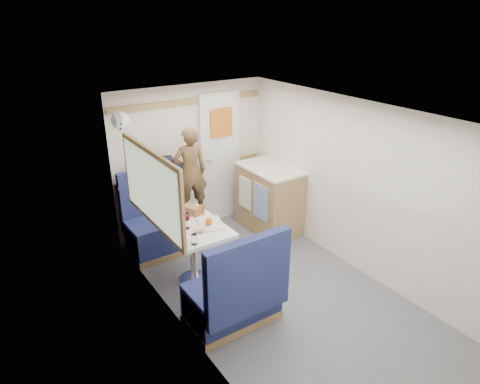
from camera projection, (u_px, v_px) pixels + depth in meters
floor at (294, 307)px, 4.48m from camera, size 4.50×4.50×0.00m
ceiling at (306, 119)px, 3.69m from camera, size 4.50×4.50×0.00m
wall_back at (191, 159)px, 5.81m from camera, size 2.20×0.02×2.00m
wall_left at (198, 256)px, 3.53m from camera, size 0.02×4.50×2.00m
wall_right at (377, 196)px, 4.65m from camera, size 0.02×4.50×2.00m
oak_trim_low at (192, 169)px, 5.86m from camera, size 2.15×0.02×0.08m
oak_trim_high at (189, 102)px, 5.49m from camera, size 2.15×0.02×0.08m
side_window at (151, 188)px, 4.21m from camera, size 0.04×1.30×0.72m
rear_door at (221, 155)px, 6.03m from camera, size 0.62×0.12×1.86m
dinette_table at (193, 237)px, 4.70m from camera, size 0.62×0.92×0.72m
bench_far at (162, 228)px, 5.47m from camera, size 0.90×0.59×1.05m
bench_near at (235, 298)px, 4.14m from camera, size 0.90×0.59×1.05m
ledge at (151, 179)px, 5.43m from camera, size 0.90×0.14×0.04m
dome_light at (120, 121)px, 4.68m from camera, size 0.20×0.20×0.20m
galley_counter at (269, 198)px, 5.90m from camera, size 0.57×0.92×0.92m
person at (190, 172)px, 5.27m from camera, size 0.47×0.35×1.15m
duffel_bag at (155, 168)px, 5.41m from camera, size 0.53×0.34×0.23m
tray at (211, 224)px, 4.64m from camera, size 0.33×0.38×0.02m
orange_fruit at (209, 221)px, 4.59m from camera, size 0.08×0.08×0.08m
cheese_block at (200, 229)px, 4.47m from camera, size 0.11×0.08×0.03m
wine_glass at (186, 218)px, 4.51m from camera, size 0.08×0.08×0.17m
tumbler_left at (194, 239)px, 4.24m from camera, size 0.07×0.07×0.11m
tumbler_mid at (168, 217)px, 4.70m from camera, size 0.07×0.07×0.11m
beer_glass at (202, 210)px, 4.87m from camera, size 0.06×0.06×0.10m
pepper_grinder at (187, 216)px, 4.73m from camera, size 0.04×0.04×0.09m
bread_loaf at (192, 210)px, 4.88m from camera, size 0.18×0.24×0.09m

